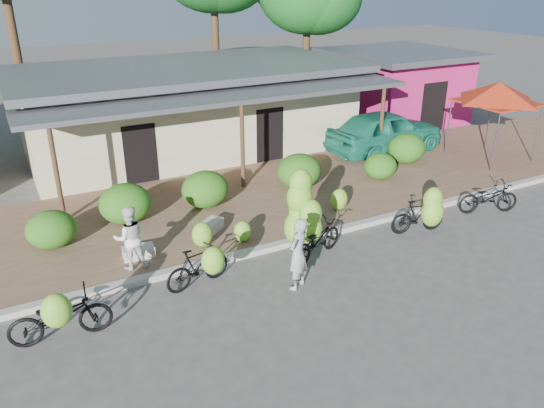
{
  "coord_description": "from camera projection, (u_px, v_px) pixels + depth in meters",
  "views": [
    {
      "loc": [
        -6.83,
        -8.63,
        6.53
      ],
      "look_at": [
        -1.04,
        2.17,
        1.2
      ],
      "focal_mm": 35.0,
      "sensor_mm": 36.0,
      "label": 1
    }
  ],
  "objects": [
    {
      "name": "hedge_0",
      "position": [
        51.0,
        229.0,
        13.37
      ],
      "size": [
        1.25,
        1.12,
        0.97
      ],
      "primitive_type": "ellipsoid",
      "color": "#225613",
      "rests_on": "sidewalk"
    },
    {
      "name": "bike_center",
      "position": [
        308.0,
        223.0,
        13.12
      ],
      "size": [
        1.93,
        1.45,
        2.22
      ],
      "rotation": [
        0.0,
        0.0,
        1.95
      ],
      "color": "black",
      "rests_on": "ground"
    },
    {
      "name": "shop_pink",
      "position": [
        397.0,
        85.0,
        25.31
      ],
      "size": [
        6.0,
        6.0,
        3.25
      ],
      "color": "#B81C5B",
      "rests_on": "ground"
    },
    {
      "name": "sack_near",
      "position": [
        210.0,
        227.0,
        14.26
      ],
      "size": [
        0.92,
        0.83,
        0.3
      ],
      "primitive_type": "cube",
      "rotation": [
        0.0,
        0.0,
        0.64
      ],
      "color": "beige",
      "rests_on": "sidewalk"
    },
    {
      "name": "teal_van",
      "position": [
        385.0,
        131.0,
        20.47
      ],
      "size": [
        5.01,
        2.32,
        1.66
      ],
      "primitive_type": "imported",
      "rotation": [
        0.0,
        0.0,
        1.64
      ],
      "color": "#1A755B",
      "rests_on": "sidewalk"
    },
    {
      "name": "hedge_1",
      "position": [
        125.0,
        204.0,
        14.69
      ],
      "size": [
        1.45,
        1.3,
        1.13
      ],
      "primitive_type": "ellipsoid",
      "color": "#225613",
      "rests_on": "sidewalk"
    },
    {
      "name": "hedge_3",
      "position": [
        299.0,
        171.0,
        17.1
      ],
      "size": [
        1.45,
        1.31,
        1.13
      ],
      "primitive_type": "ellipsoid",
      "color": "#225613",
      "rests_on": "sidewalk"
    },
    {
      "name": "bike_far_left",
      "position": [
        60.0,
        316.0,
        10.05
      ],
      "size": [
        1.98,
        1.3,
        1.4
      ],
      "rotation": [
        0.0,
        0.0,
        1.47
      ],
      "color": "black",
      "rests_on": "ground"
    },
    {
      "name": "curb",
      "position": [
        309.0,
        238.0,
        14.13
      ],
      "size": [
        60.0,
        0.25,
        0.15
      ],
      "primitive_type": "cube",
      "color": "#A8A399",
      "rests_on": "ground"
    },
    {
      "name": "hedge_2",
      "position": [
        205.0,
        189.0,
        15.71
      ],
      "size": [
        1.41,
        1.27,
        1.1
      ],
      "primitive_type": "ellipsoid",
      "color": "#225613",
      "rests_on": "sidewalk"
    },
    {
      "name": "hedge_5",
      "position": [
        406.0,
        148.0,
        19.39
      ],
      "size": [
        1.41,
        1.27,
        1.1
      ],
      "primitive_type": "ellipsoid",
      "color": "#225613",
      "rests_on": "sidewalk"
    },
    {
      "name": "sidewalk",
      "position": [
        259.0,
        199.0,
        16.56
      ],
      "size": [
        60.0,
        6.0,
        0.12
      ],
      "primitive_type": "cube",
      "color": "#876448",
      "rests_on": "ground"
    },
    {
      "name": "hedge_4",
      "position": [
        380.0,
        166.0,
        17.9
      ],
      "size": [
        1.14,
        1.03,
        0.89
      ],
      "primitive_type": "ellipsoid",
      "color": "#225613",
      "rests_on": "sidewalk"
    },
    {
      "name": "loose_banana_c",
      "position": [
        339.0,
        199.0,
        15.56
      ],
      "size": [
        0.52,
        0.45,
        0.66
      ],
      "primitive_type": "ellipsoid",
      "color": "#86CA32",
      "rests_on": "sidewalk"
    },
    {
      "name": "bystander",
      "position": [
        130.0,
        238.0,
        12.3
      ],
      "size": [
        0.82,
        0.68,
        1.56
      ],
      "primitive_type": "imported",
      "rotation": [
        0.0,
        0.0,
        3.03
      ],
      "color": "silver",
      "rests_on": "sidewalk"
    },
    {
      "name": "bike_right",
      "position": [
        423.0,
        213.0,
        14.13
      ],
      "size": [
        1.64,
        1.28,
        1.55
      ],
      "rotation": [
        0.0,
        0.0,
        1.35
      ],
      "color": "black",
      "rests_on": "ground"
    },
    {
      "name": "sack_far",
      "position": [
        139.0,
        252.0,
        13.0
      ],
      "size": [
        0.78,
        0.44,
        0.28
      ],
      "primitive_type": "cube",
      "rotation": [
        0.0,
        0.0,
        -0.09
      ],
      "color": "beige",
      "rests_on": "sidewalk"
    },
    {
      "name": "vendor",
      "position": [
        298.0,
        254.0,
        11.7
      ],
      "size": [
        0.74,
        0.67,
        1.71
      ],
      "primitive_type": "imported",
      "rotation": [
        0.0,
        0.0,
        3.69
      ],
      "color": "gray",
      "rests_on": "ground"
    },
    {
      "name": "bike_left",
      "position": [
        200.0,
        266.0,
        11.81
      ],
      "size": [
        1.68,
        1.24,
        1.24
      ],
      "rotation": [
        0.0,
        0.0,
        1.77
      ],
      "color": "black",
      "rests_on": "ground"
    },
    {
      "name": "red_canopy",
      "position": [
        498.0,
        92.0,
        19.13
      ],
      "size": [
        3.5,
        3.5,
        2.86
      ],
      "color": "#59595E",
      "rests_on": "sidewalk"
    },
    {
      "name": "bike_far_right",
      "position": [
        488.0,
        198.0,
        15.62
      ],
      "size": [
        1.91,
        1.22,
        0.95
      ],
      "rotation": [
        0.0,
        0.0,
        1.21
      ],
      "color": "black",
      "rests_on": "ground"
    },
    {
      "name": "shop_main",
      "position": [
        190.0,
        108.0,
        20.69
      ],
      "size": [
        13.0,
        8.5,
        3.35
      ],
      "color": "beige",
      "rests_on": "ground"
    },
    {
      "name": "loose_banana_a",
      "position": [
        202.0,
        234.0,
        13.45
      ],
      "size": [
        0.54,
        0.46,
        0.67
      ],
      "primitive_type": "ellipsoid",
      "color": "#86CA32",
      "rests_on": "sidewalk"
    },
    {
      "name": "ground",
      "position": [
        354.0,
        274.0,
        12.54
      ],
      "size": [
        100.0,
        100.0,
        0.0
      ],
      "primitive_type": "plane",
      "color": "#4D4B48",
      "rests_on": "ground"
    },
    {
      "name": "loose_banana_b",
      "position": [
        242.0,
        231.0,
        13.72
      ],
      "size": [
        0.46,
        0.39,
        0.58
      ],
      "primitive_type": "ellipsoid",
      "color": "#86CA32",
      "rests_on": "sidewalk"
    }
  ]
}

